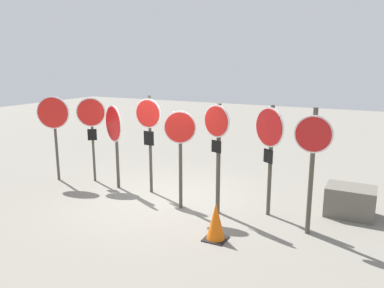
% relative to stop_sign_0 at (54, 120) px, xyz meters
% --- Properties ---
extents(ground_plane, '(40.00, 40.00, 0.00)m').
position_rel_stop_sign_0_xyz_m(ground_plane, '(3.35, 0.07, -1.65)').
color(ground_plane, gray).
extents(stop_sign_0, '(0.77, 0.41, 2.27)m').
position_rel_stop_sign_0_xyz_m(stop_sign_0, '(0.00, 0.00, 0.00)').
color(stop_sign_0, '#474238').
rests_on(stop_sign_0, ground).
extents(stop_sign_1, '(0.64, 0.43, 2.24)m').
position_rel_stop_sign_0_xyz_m(stop_sign_1, '(0.95, 0.37, -0.01)').
color(stop_sign_1, '#474238').
rests_on(stop_sign_1, ground).
extents(stop_sign_2, '(0.81, 0.46, 2.11)m').
position_rel_stop_sign_0_xyz_m(stop_sign_2, '(1.82, 0.20, -0.16)').
color(stop_sign_2, '#474238').
rests_on(stop_sign_2, ground).
extents(stop_sign_3, '(0.69, 0.13, 2.38)m').
position_rel_stop_sign_0_xyz_m(stop_sign_3, '(2.77, 0.31, 0.00)').
color(stop_sign_3, '#474238').
rests_on(stop_sign_3, ground).
extents(stop_sign_4, '(0.65, 0.28, 2.15)m').
position_rel_stop_sign_0_xyz_m(stop_sign_4, '(3.93, -0.26, -0.12)').
color(stop_sign_4, '#474238').
rests_on(stop_sign_4, ground).
extents(stop_sign_5, '(0.64, 0.24, 2.33)m').
position_rel_stop_sign_0_xyz_m(stop_sign_5, '(4.72, -0.12, -0.08)').
color(stop_sign_5, '#474238').
rests_on(stop_sign_5, ground).
extents(stop_sign_6, '(0.69, 0.45, 2.31)m').
position_rel_stop_sign_0_xyz_m(stop_sign_6, '(5.70, 0.26, -0.04)').
color(stop_sign_6, '#474238').
rests_on(stop_sign_6, ground).
extents(stop_sign_7, '(0.68, 0.14, 2.36)m').
position_rel_stop_sign_0_xyz_m(stop_sign_7, '(6.62, -0.27, -0.09)').
color(stop_sign_7, '#474238').
rests_on(stop_sign_7, ground).
extents(traffic_cone_0, '(0.40, 0.40, 0.71)m').
position_rel_stop_sign_0_xyz_m(traffic_cone_0, '(5.19, -1.25, -1.30)').
color(traffic_cone_0, black).
rests_on(traffic_cone_0, ground).
extents(storage_crate, '(0.97, 0.71, 0.62)m').
position_rel_stop_sign_0_xyz_m(storage_crate, '(7.24, 1.04, -1.35)').
color(storage_crate, '#605B51').
rests_on(storage_crate, ground).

